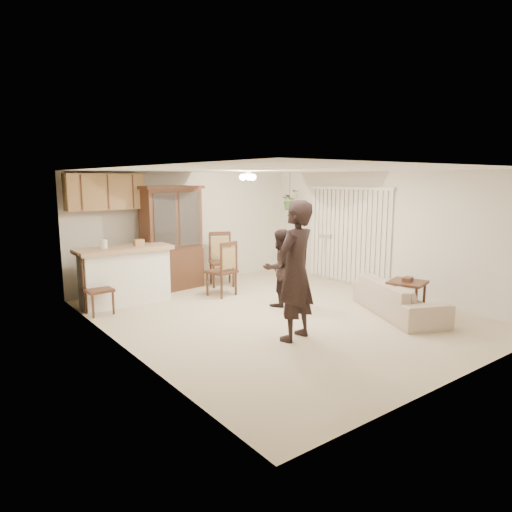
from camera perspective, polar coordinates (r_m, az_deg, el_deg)
floor at (r=8.03m, az=2.96°, el=-7.39°), size 6.50×6.50×0.00m
ceiling at (r=7.68m, az=3.12°, el=10.74°), size 5.50×6.50×0.02m
wall_back at (r=10.44m, az=-8.51°, el=3.47°), size 5.50×0.02×2.50m
wall_front at (r=5.70m, az=24.52°, el=-2.34°), size 5.50×0.02×2.50m
wall_left at (r=6.37m, az=-16.28°, el=-0.68°), size 0.02×6.50×2.50m
wall_right at (r=9.74m, az=15.55°, el=2.79°), size 0.02×6.50×2.50m
breakfast_bar at (r=8.99m, az=-16.04°, el=-2.63°), size 1.60×0.55×1.00m
bar_top at (r=8.89m, az=-16.20°, el=0.84°), size 1.75×0.70×0.08m
upper_cabinets at (r=9.46m, az=-18.36°, el=7.63°), size 1.50×0.34×0.70m
vertical_blinds at (r=10.30m, az=11.41°, el=2.46°), size 0.06×2.30×2.10m
ceiling_fixture at (r=8.75m, az=-1.00°, el=9.96°), size 0.36×0.36×0.20m
hanging_plant at (r=11.01m, az=4.23°, el=6.99°), size 0.43×0.37×0.48m
plant_cord at (r=11.00m, az=4.25°, el=8.69°), size 0.01×0.01×0.65m
sofa at (r=8.35m, az=17.41°, el=-4.56°), size 1.45×2.01×0.73m
adult at (r=6.66m, az=4.90°, el=-2.96°), size 0.75×0.59×1.80m
child at (r=8.47m, az=2.97°, el=-1.79°), size 0.68×0.54×1.35m
china_hutch at (r=9.85m, az=-10.49°, el=2.11°), size 1.46×0.71×2.21m
side_table at (r=8.27m, az=18.31°, el=-5.05°), size 0.71×0.71×0.69m
chair_bar at (r=8.48m, az=-19.02°, el=-5.07°), size 0.45×0.45×0.98m
chair_hutch_left at (r=10.16m, az=-4.29°, el=-1.86°), size 0.69×0.69×1.18m
chair_hutch_right at (r=9.30m, az=-4.33°, el=-3.03°), size 0.59×0.59×1.12m
controller_adult at (r=6.30m, az=8.64°, el=2.47°), size 0.10×0.19×0.05m
controller_child at (r=8.17m, az=4.40°, el=-0.74°), size 0.04×0.13×0.04m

